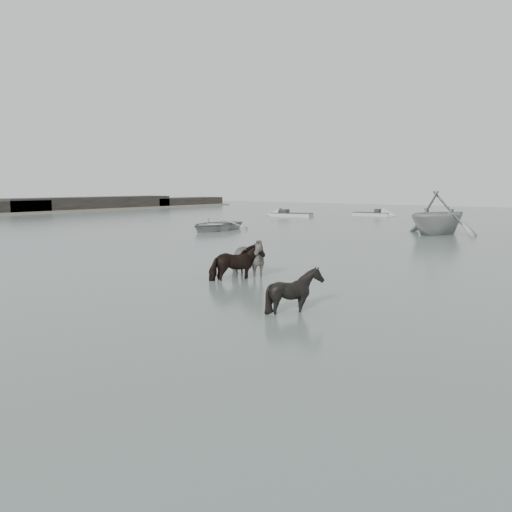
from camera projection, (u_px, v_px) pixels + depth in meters
name	position (u px, v px, depth m)	size (l,w,h in m)	color
ground	(275.00, 295.00, 14.64)	(140.00, 140.00, 0.00)	#4F5E57
pony_pinto	(246.00, 253.00, 17.70)	(0.90, 1.98, 1.67)	black
pony_dark	(237.00, 258.00, 16.90)	(1.55, 1.32, 1.56)	black
pony_black	(295.00, 285.00, 12.65)	(1.13, 1.27, 1.40)	black
rowboat_lead	(215.00, 223.00, 35.95)	(3.53, 4.94, 1.02)	#AAAAA6
rowboat_trail	(439.00, 212.00, 32.87)	(4.91, 5.69, 3.00)	#949794
skiff_outer	(292.00, 213.00, 52.12)	(5.86, 1.60, 0.75)	#ABABA6
skiff_far	(372.00, 212.00, 53.29)	(5.32, 1.60, 0.75)	#A8ABA8
distant_shore	(7.00, 207.00, 57.84)	(6.00, 70.00, 1.90)	#726856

